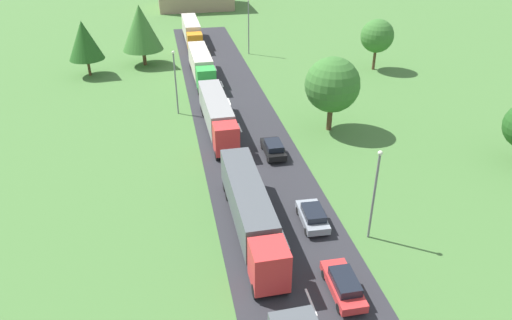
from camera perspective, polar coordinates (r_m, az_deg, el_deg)
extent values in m
cube|color=#2B2B30|center=(34.65, 5.19, -13.39)|extent=(10.00, 140.00, 0.06)
cube|color=white|center=(32.79, 6.58, -16.48)|extent=(0.16, 2.40, 0.01)
cube|color=white|center=(37.42, 3.53, -9.42)|extent=(0.16, 2.40, 0.01)
cube|color=white|center=(42.59, 1.25, -3.94)|extent=(0.16, 2.40, 0.01)
cube|color=white|center=(48.95, -0.71, 0.87)|extent=(0.16, 2.40, 0.01)
cube|color=white|center=(54.28, -1.94, 3.89)|extent=(0.16, 2.40, 0.01)
cube|color=white|center=(61.37, -3.22, 7.00)|extent=(0.16, 2.40, 0.01)
cube|color=white|center=(67.34, -4.08, 9.06)|extent=(0.16, 2.40, 0.01)
cube|color=white|center=(73.76, -4.85, 10.88)|extent=(0.16, 2.40, 0.01)
cube|color=white|center=(81.24, -5.59, 12.61)|extent=(0.16, 2.40, 0.01)
cube|color=red|center=(32.14, 1.58, -12.45)|extent=(2.45, 2.51, 3.02)
cube|color=black|center=(30.92, 2.11, -13.14)|extent=(2.10, 0.11, 1.33)
cube|color=#4C5156|center=(37.81, -1.05, -4.69)|extent=(2.55, 11.89, 2.87)
cube|color=black|center=(38.75, -1.03, -6.68)|extent=(0.95, 11.29, 0.24)
cylinder|color=black|center=(32.93, 3.64, -14.84)|extent=(0.35, 1.00, 1.00)
cylinder|color=black|center=(32.56, -0.06, -15.40)|extent=(0.35, 1.00, 1.00)
cylinder|color=black|center=(41.85, -0.55, -3.79)|extent=(0.35, 1.00, 1.00)
cylinder|color=black|center=(41.56, -3.40, -4.12)|extent=(0.35, 1.00, 1.00)
cylinder|color=black|center=(43.03, -0.93, -2.77)|extent=(0.35, 1.00, 1.00)
cylinder|color=black|center=(42.74, -3.70, -3.08)|extent=(0.35, 1.00, 1.00)
cube|color=red|center=(47.57, -3.59, 2.58)|extent=(2.47, 2.28, 2.95)
cube|color=black|center=(46.39, -3.40, 2.59)|extent=(2.10, 0.13, 1.30)
cube|color=gray|center=(53.81, -4.84, 6.13)|extent=(2.67, 11.23, 2.80)
cube|color=black|center=(54.47, -4.77, 4.58)|extent=(1.07, 10.65, 0.24)
cylinder|color=black|center=(47.92, -2.19, 0.84)|extent=(0.37, 1.01, 1.00)
cylinder|color=black|center=(47.64, -4.67, 0.57)|extent=(0.37, 1.01, 1.00)
cylinder|color=black|center=(57.67, -4.22, 5.97)|extent=(0.37, 1.01, 1.00)
cylinder|color=black|center=(57.44, -6.30, 5.77)|extent=(0.37, 1.01, 1.00)
cylinder|color=black|center=(58.90, -4.43, 6.48)|extent=(0.37, 1.01, 1.00)
cylinder|color=black|center=(58.67, -6.46, 6.28)|extent=(0.37, 1.01, 1.00)
cube|color=green|center=(63.78, -5.98, 9.63)|extent=(2.47, 2.35, 2.85)
cube|color=black|center=(62.58, -5.88, 9.74)|extent=(2.10, 0.12, 1.26)
cube|color=beige|center=(69.93, -6.68, 11.67)|extent=(2.61, 10.29, 2.90)
cube|color=black|center=(70.45, -6.60, 10.40)|extent=(1.01, 9.76, 0.24)
cylinder|color=black|center=(63.85, -4.90, 8.33)|extent=(0.36, 1.00, 1.00)
cylinder|color=black|center=(63.64, -6.79, 8.16)|extent=(0.36, 1.00, 1.00)
cylinder|color=black|center=(73.49, -6.05, 11.16)|extent=(0.36, 1.00, 1.00)
cylinder|color=black|center=(73.31, -7.70, 11.01)|extent=(0.36, 1.00, 1.00)
cylinder|color=black|center=(74.65, -6.16, 11.45)|extent=(0.36, 1.00, 1.00)
cylinder|color=black|center=(74.48, -7.80, 11.30)|extent=(0.36, 1.00, 1.00)
cube|color=orange|center=(81.18, -7.31, 13.86)|extent=(2.44, 2.38, 2.69)
cube|color=black|center=(79.97, -7.26, 13.98)|extent=(2.10, 0.10, 1.18)
cube|color=beige|center=(87.68, -7.77, 15.31)|extent=(2.51, 10.64, 2.99)
cube|color=black|center=(88.11, -7.69, 14.24)|extent=(0.91, 10.11, 0.24)
cylinder|color=black|center=(81.07, -6.46, 12.90)|extent=(0.35, 1.00, 1.00)
cylinder|color=black|center=(80.91, -7.97, 12.77)|extent=(0.35, 1.00, 1.00)
cylinder|color=black|center=(91.29, -7.19, 14.75)|extent=(0.35, 1.00, 1.00)
cylinder|color=black|center=(91.15, -8.55, 14.63)|extent=(0.35, 1.00, 1.00)
cylinder|color=black|center=(92.52, -7.27, 14.94)|extent=(0.35, 1.00, 1.00)
cylinder|color=black|center=(92.38, -8.61, 14.83)|extent=(0.35, 1.00, 1.00)
cube|color=red|center=(33.26, 10.36, -14.55)|extent=(1.85, 4.62, 0.60)
cube|color=black|center=(32.69, 10.60, -14.07)|extent=(1.53, 2.59, 0.60)
cylinder|color=black|center=(34.28, 8.14, -13.38)|extent=(0.23, 0.64, 0.64)
cylinder|color=black|center=(34.74, 10.68, -12.96)|extent=(0.23, 0.64, 0.64)
cylinder|color=black|center=(32.23, 9.91, -17.05)|extent=(0.23, 0.64, 0.64)
cylinder|color=black|center=(32.72, 12.62, -16.52)|extent=(0.23, 0.64, 0.64)
cube|color=#8C939E|center=(38.87, 6.76, -6.77)|extent=(2.03, 4.26, 0.59)
cube|color=black|center=(38.38, 6.89, -6.27)|extent=(1.65, 2.41, 0.54)
cylinder|color=black|center=(39.96, 5.06, -6.05)|extent=(0.25, 0.65, 0.64)
cylinder|color=black|center=(40.35, 7.34, -5.80)|extent=(0.25, 0.65, 0.64)
cylinder|color=black|center=(37.77, 6.08, -8.52)|extent=(0.25, 0.65, 0.64)
cylinder|color=black|center=(38.18, 8.50, -8.23)|extent=(0.25, 0.65, 0.64)
cube|color=black|center=(48.37, 2.07, 1.30)|extent=(1.91, 4.33, 0.61)
cube|color=black|center=(47.91, 2.14, 1.80)|extent=(1.59, 2.43, 0.55)
cylinder|color=black|center=(49.61, 0.75, 1.69)|extent=(0.23, 0.64, 0.64)
cylinder|color=black|center=(49.94, 2.62, 1.86)|extent=(0.23, 0.64, 0.64)
cylinder|color=black|center=(47.10, 1.48, 0.06)|extent=(0.23, 0.64, 0.64)
cylinder|color=black|center=(47.45, 3.44, 0.25)|extent=(0.23, 0.64, 0.64)
cylinder|color=slate|center=(36.56, 13.89, -4.40)|extent=(0.18, 0.18, 7.34)
sphere|color=silver|center=(34.64, 14.63, 0.82)|extent=(0.36, 0.36, 0.36)
cylinder|color=slate|center=(57.37, -9.55, 8.91)|extent=(0.18, 0.18, 7.43)
sphere|color=silver|center=(56.16, -9.88, 12.57)|extent=(0.36, 0.36, 0.36)
cylinder|color=slate|center=(79.48, -0.89, 15.49)|extent=(0.18, 0.18, 8.48)
sphere|color=silver|center=(78.54, -0.91, 18.58)|extent=(0.36, 0.36, 0.36)
cylinder|color=#513823|center=(76.89, -13.19, 11.88)|extent=(0.55, 0.55, 2.37)
cone|color=#38702D|center=(75.69, -13.60, 15.14)|extent=(6.08, 6.08, 6.69)
cylinder|color=#513823|center=(74.34, -19.33, 10.43)|extent=(0.40, 0.40, 2.46)
cone|color=#23561E|center=(73.25, -19.85, 13.33)|extent=(4.93, 4.93, 5.42)
cylinder|color=#513823|center=(53.97, 8.80, 5.12)|extent=(0.58, 0.58, 3.09)
sphere|color=#38702D|center=(52.54, 9.11, 8.88)|extent=(6.00, 6.00, 6.00)
cylinder|color=#513823|center=(74.83, 13.95, 11.66)|extent=(0.42, 0.42, 3.25)
sphere|color=#38702D|center=(73.89, 14.28, 14.18)|extent=(4.81, 4.81, 4.81)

